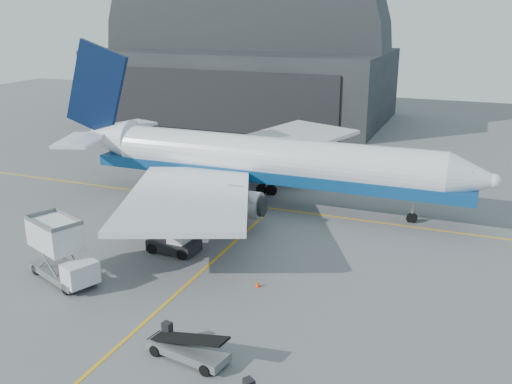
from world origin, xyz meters
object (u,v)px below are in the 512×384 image
at_px(pushback_tug, 175,244).
at_px(belt_loader_a, 187,348).
at_px(airliner, 256,160).
at_px(catering_truck, 61,251).

relative_size(pushback_tug, belt_loader_a, 0.78).
xyz_separation_m(airliner, catering_truck, (-6.63, -21.30, -2.27)).
height_order(pushback_tug, belt_loader_a, belt_loader_a).
distance_m(airliner, catering_truck, 22.42).
height_order(airliner, catering_truck, airliner).
height_order(catering_truck, belt_loader_a, catering_truck).
relative_size(catering_truck, pushback_tug, 1.62).
height_order(airliner, pushback_tug, airliner).
relative_size(airliner, pushback_tug, 11.03).
bearing_deg(belt_loader_a, airliner, 113.36).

